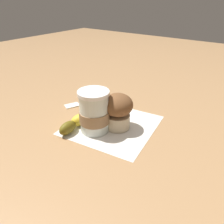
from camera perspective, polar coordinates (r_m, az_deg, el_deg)
ground_plane at (r=0.67m, az=0.00°, el=-3.45°), size 3.00×3.00×0.00m
paper_napkin at (r=0.67m, az=0.00°, el=-3.39°), size 0.28×0.28×0.00m
coffee_cup at (r=0.62m, az=-4.66°, el=-0.09°), size 0.09×0.09×0.12m
muffin at (r=0.63m, az=1.67°, el=0.65°), size 0.09×0.09×0.11m
banana at (r=0.67m, az=-5.28°, el=-1.40°), size 0.22×0.12×0.04m
sugar_packet at (r=0.79m, az=-10.38°, el=1.82°), size 0.06×0.05×0.01m
wooden_stirrer at (r=0.80m, az=1.89°, el=2.60°), size 0.10×0.05×0.00m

